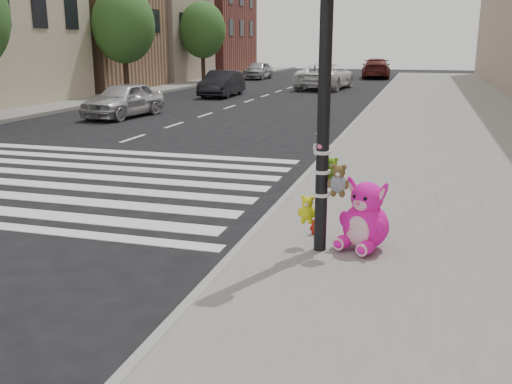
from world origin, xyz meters
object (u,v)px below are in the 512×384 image
at_px(signal_pole, 325,123).
at_px(pink_bunny, 365,220).
at_px(red_teddy, 315,227).
at_px(car_dark_far, 222,84).
at_px(car_white_near, 325,76).
at_px(car_silver_far, 124,100).

bearing_deg(signal_pole, pink_bunny, 20.06).
distance_m(signal_pole, red_teddy, 1.67).
relative_size(car_dark_far, car_white_near, 0.73).
relative_size(red_teddy, car_silver_far, 0.06).
xyz_separation_m(signal_pole, car_dark_far, (-9.20, 22.10, -1.12)).
relative_size(signal_pole, red_teddy, 18.18).
bearing_deg(car_dark_far, car_white_near, 54.49).
xyz_separation_m(signal_pole, red_teddy, (-0.20, 0.59, -1.55)).
relative_size(car_silver_far, car_white_near, 0.69).
bearing_deg(car_silver_far, pink_bunny, -43.88).
distance_m(signal_pole, car_dark_far, 23.96).
bearing_deg(signal_pole, car_dark_far, 112.59).
bearing_deg(signal_pole, car_silver_far, 127.83).
bearing_deg(car_silver_far, car_white_near, 78.59).
bearing_deg(red_teddy, signal_pole, -102.73).
bearing_deg(red_teddy, pink_bunny, -59.56).
bearing_deg(car_white_near, car_silver_far, 77.43).
bearing_deg(pink_bunny, car_white_near, 124.89).
relative_size(pink_bunny, car_silver_far, 0.25).
height_order(pink_bunny, car_silver_far, car_silver_far).
relative_size(car_silver_far, car_dark_far, 0.94).
xyz_separation_m(pink_bunny, car_white_near, (-5.30, 28.50, 0.26)).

